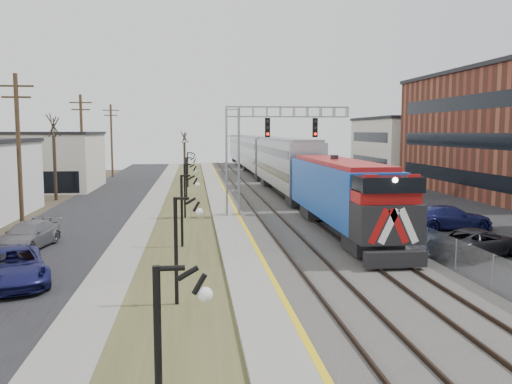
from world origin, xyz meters
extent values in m
cube|color=black|center=(-11.50, 35.00, 0.02)|extent=(7.00, 120.00, 0.04)
cube|color=gray|center=(-7.00, 35.00, 0.04)|extent=(2.00, 120.00, 0.08)
cube|color=#434524|center=(-4.00, 35.00, 0.03)|extent=(4.00, 120.00, 0.06)
cube|color=gray|center=(-1.00, 35.00, 0.12)|extent=(2.00, 120.00, 0.24)
cube|color=#595651|center=(4.00, 35.00, 0.10)|extent=(8.00, 120.00, 0.20)
cube|color=black|center=(16.00, 35.00, 0.02)|extent=(16.00, 120.00, 0.04)
cube|color=gold|center=(-0.12, 35.00, 0.24)|extent=(0.24, 120.00, 0.01)
cube|color=#2D2119|center=(1.25, 35.00, 0.28)|extent=(0.08, 120.00, 0.15)
cube|color=#2D2119|center=(2.75, 35.00, 0.28)|extent=(0.08, 120.00, 0.15)
cube|color=#2D2119|center=(4.75, 35.00, 0.28)|extent=(0.08, 120.00, 0.15)
cube|color=#2D2119|center=(6.25, 35.00, 0.28)|extent=(0.08, 120.00, 0.15)
cube|color=#154AB1|center=(5.50, 19.95, 2.47)|extent=(3.00, 17.00, 4.25)
cube|color=black|center=(5.50, 11.25, 0.70)|extent=(2.80, 0.50, 0.70)
cube|color=#A4A8AF|center=(5.50, 40.25, 3.01)|extent=(3.00, 22.00, 5.33)
cube|color=#A4A8AF|center=(5.50, 63.05, 3.01)|extent=(3.00, 22.00, 5.33)
cube|color=#A4A8AF|center=(5.50, 85.85, 3.01)|extent=(3.00, 22.00, 5.33)
cube|color=gray|center=(-0.50, 28.00, 4.00)|extent=(1.00, 1.00, 8.00)
cube|color=gray|center=(3.50, 28.00, 7.75)|extent=(9.00, 0.80, 0.80)
cube|color=black|center=(2.00, 27.55, 6.60)|extent=(0.35, 0.25, 1.40)
cube|color=black|center=(5.50, 27.55, 6.60)|extent=(0.35, 0.25, 1.40)
cylinder|color=black|center=(-4.00, -2.00, 2.00)|extent=(0.14, 0.14, 4.00)
cylinder|color=black|center=(-4.00, 8.00, 2.00)|extent=(0.14, 0.14, 4.00)
cylinder|color=black|center=(-4.00, 18.00, 2.00)|extent=(0.14, 0.14, 4.00)
cylinder|color=black|center=(-4.00, 28.00, 2.00)|extent=(0.14, 0.14, 4.00)
cylinder|color=black|center=(-4.00, 38.00, 2.00)|extent=(0.14, 0.14, 4.00)
cylinder|color=black|center=(-4.00, 50.00, 2.00)|extent=(0.14, 0.14, 4.00)
cylinder|color=#4C3823|center=(-14.50, 25.00, 5.00)|extent=(0.28, 0.28, 10.00)
cylinder|color=#4C3823|center=(-14.50, 45.00, 5.00)|extent=(0.28, 0.28, 10.00)
cylinder|color=#4C3823|center=(-14.50, 65.00, 5.00)|extent=(0.28, 0.28, 10.00)
cube|color=gray|center=(8.20, 35.00, 0.80)|extent=(0.04, 120.00, 1.60)
cube|color=beige|center=(-21.00, 50.00, 3.00)|extent=(14.00, 12.00, 6.00)
cube|color=beige|center=(30.00, 65.00, 4.00)|extent=(16.00, 18.00, 8.00)
cylinder|color=#382D23|center=(-16.00, 40.00, 2.97)|extent=(0.30, 0.30, 5.95)
cylinder|color=#382D23|center=(-4.50, 60.00, 2.45)|extent=(0.30, 0.30, 4.90)
imported|color=black|center=(10.91, 14.03, 0.72)|extent=(5.71, 4.32, 1.44)
imported|color=navy|center=(13.06, 21.42, 0.77)|extent=(5.40, 2.40, 1.54)
imported|color=slate|center=(12.62, 33.49, 0.81)|extent=(5.09, 3.53, 1.61)
imported|color=#0C3E1D|center=(11.31, 41.37, 0.68)|extent=(4.34, 2.94, 1.36)
imported|color=#16184E|center=(-10.81, 11.51, 0.75)|extent=(4.31, 5.95, 1.51)
imported|color=slate|center=(-12.25, 18.56, 0.71)|extent=(2.90, 5.21, 1.43)
camera|label=1|loc=(-3.32, -11.39, 6.34)|focal=38.00mm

